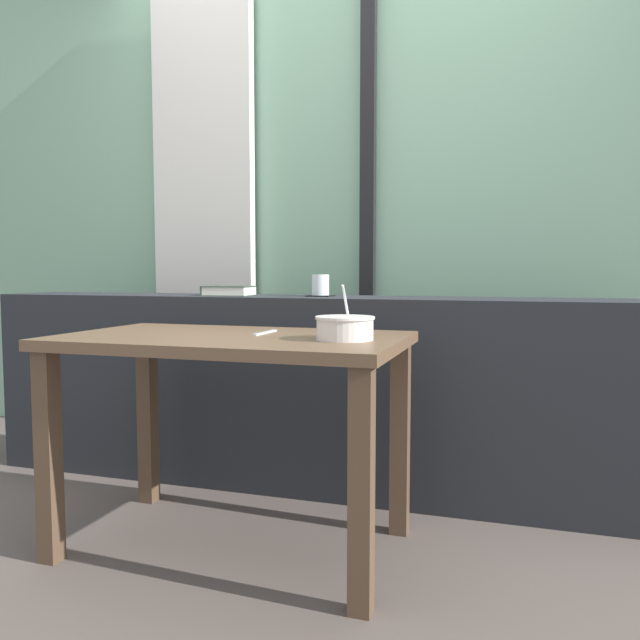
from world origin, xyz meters
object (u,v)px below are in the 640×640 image
breakfast_table (233,371)px  soup_bowl (345,328)px  juice_glass (321,285)px  closed_book (229,291)px  fork_utensil (265,333)px  coaster_square (321,296)px

breakfast_table → soup_bowl: (0.38, -0.02, 0.15)m
breakfast_table → juice_glass: 0.71m
closed_book → fork_utensil: 0.68m
juice_glass → fork_utensil: (-0.01, -0.57, -0.14)m
breakfast_table → juice_glass: size_ratio=12.72×
juice_glass → fork_utensil: bearing=-90.9°
breakfast_table → coaster_square: bearing=82.4°
soup_bowl → fork_utensil: bearing=161.0°
coaster_square → juice_glass: bearing=0.0°
juice_glass → coaster_square: bearing=0.0°
juice_glass → fork_utensil: size_ratio=0.50×
coaster_square → closed_book: 0.40m
breakfast_table → fork_utensil: bearing=46.0°
coaster_square → closed_book: (-0.40, -0.03, 0.02)m
coaster_square → fork_utensil: size_ratio=0.59×
juice_glass → closed_book: size_ratio=0.41×
breakfast_table → soup_bowl: soup_bowl is taller
breakfast_table → juice_glass: (0.09, 0.65, 0.26)m
juice_glass → breakfast_table: bearing=-97.6°
coaster_square → soup_bowl: soup_bowl is taller
fork_utensil → coaster_square: bearing=89.8°
coaster_square → closed_book: size_ratio=0.48×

